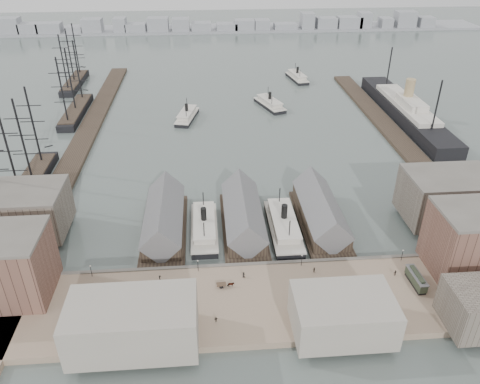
{
  "coord_description": "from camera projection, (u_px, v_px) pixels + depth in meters",
  "views": [
    {
      "loc": [
        -11.33,
        -112.11,
        89.62
      ],
      "look_at": [
        0.0,
        30.0,
        6.0
      ],
      "focal_mm": 35.0,
      "sensor_mm": 36.0,
      "label": 1
    }
  ],
  "objects": [
    {
      "name": "street_bldg_center",
      "position": [
        343.0,
        314.0,
        112.83
      ],
      "size": [
        24.0,
        16.0,
        10.0
      ],
      "primitive_type": "cube",
      "color": "gray",
      "rests_on": "quay"
    },
    {
      "name": "lamp_post_near_e",
      "position": [
        302.0,
        258.0,
        135.14
      ],
      "size": [
        0.44,
        0.44,
        3.92
      ],
      "color": "black",
      "rests_on": "quay"
    },
    {
      "name": "pedestrian_0",
      "position": [
        90.0,
        287.0,
        127.56
      ],
      "size": [
        0.67,
        0.71,
        1.56
      ],
      "primitive_type": "imported",
      "rotation": [
        0.0,
        0.0,
        2.18
      ],
      "color": "black",
      "rests_on": "quay"
    },
    {
      "name": "pedestrian_9",
      "position": [
        475.0,
        289.0,
        126.68
      ],
      "size": [
        0.9,
        0.63,
        1.74
      ],
      "primitive_type": "imported",
      "rotation": [
        0.0,
        0.0,
        3.24
      ],
      "color": "black",
      "rests_on": "quay"
    },
    {
      "name": "pedestrian_2",
      "position": [
        160.0,
        278.0,
        130.45
      ],
      "size": [
        1.06,
        1.28,
        1.73
      ],
      "primitive_type": "imported",
      "rotation": [
        0.0,
        0.0,
        2.01
      ],
      "color": "black",
      "rests_on": "quay"
    },
    {
      "name": "ferry_open_near",
      "position": [
        187.0,
        115.0,
        240.31
      ],
      "size": [
        12.73,
        25.62,
        8.78
      ],
      "rotation": [
        0.0,
        0.0,
        -0.23
      ],
      "color": "black",
      "rests_on": "ground"
    },
    {
      "name": "lamp_post_far_e",
      "position": [
        403.0,
        253.0,
        137.2
      ],
      "size": [
        0.44,
        0.44,
        3.92
      ],
      "color": "black",
      "rests_on": "quay"
    },
    {
      "name": "ferry_docked_west",
      "position": [
        204.0,
        227.0,
        153.02
      ],
      "size": [
        8.49,
        28.29,
        10.1
      ],
      "color": "black",
      "rests_on": "ground"
    },
    {
      "name": "warehouse_west_back",
      "position": [
        24.0,
        212.0,
        148.64
      ],
      "size": [
        26.0,
        20.0,
        14.0
      ],
      "primitive_type": "cube",
      "color": "#60564C",
      "rests_on": "west_land"
    },
    {
      "name": "sailing_ship_near",
      "position": [
        27.0,
        187.0,
        175.14
      ],
      "size": [
        8.45,
        58.23,
        34.75
      ],
      "color": "black",
      "rests_on": "ground"
    },
    {
      "name": "lamp_post_near_w",
      "position": [
        198.0,
        263.0,
        133.09
      ],
      "size": [
        0.44,
        0.44,
        3.92
      ],
      "color": "black",
      "rests_on": "quay"
    },
    {
      "name": "horse_cart_right",
      "position": [
        355.0,
        291.0,
        126.1
      ],
      "size": [
        4.74,
        2.1,
        1.6
      ],
      "rotation": [
        0.0,
        0.0,
        1.69
      ],
      "color": "black",
      "rests_on": "quay"
    },
    {
      "name": "sailing_ship_far",
      "position": [
        75.0,
        82.0,
        288.46
      ],
      "size": [
        8.31,
        46.15,
        34.15
      ],
      "color": "black",
      "rests_on": "ground"
    },
    {
      "name": "seawall",
      "position": [
        249.0,
        266.0,
        137.46
      ],
      "size": [
        180.0,
        1.2,
        2.3
      ],
      "primitive_type": "cube",
      "color": "#59544C",
      "rests_on": "ground"
    },
    {
      "name": "ferry_open_far",
      "position": [
        297.0,
        77.0,
        298.79
      ],
      "size": [
        11.66,
        25.69,
        8.85
      ],
      "rotation": [
        0.0,
        0.0,
        0.18
      ],
      "color": "black",
      "rests_on": "ground"
    },
    {
      "name": "ferry_shed_west",
      "position": [
        164.0,
        219.0,
        152.9
      ],
      "size": [
        14.0,
        42.0,
        12.6
      ],
      "color": "#2D231C",
      "rests_on": "ground"
    },
    {
      "name": "pedestrian_6",
      "position": [
        314.0,
        270.0,
        133.59
      ],
      "size": [
        0.9,
        0.77,
        1.62
      ],
      "primitive_type": "imported",
      "rotation": [
        0.0,
        0.0,
        2.93
      ],
      "color": "black",
      "rests_on": "quay"
    },
    {
      "name": "ferry_shed_center",
      "position": [
        243.0,
        216.0,
        154.68
      ],
      "size": [
        14.0,
        42.0,
        12.6
      ],
      "color": "#2D231C",
      "rests_on": "ground"
    },
    {
      "name": "pedestrian_1",
      "position": [
        83.0,
        298.0,
        123.57
      ],
      "size": [
        0.96,
        0.91,
        1.56
      ],
      "primitive_type": "imported",
      "rotation": [
        0.0,
        0.0,
        0.58
      ],
      "color": "black",
      "rests_on": "quay"
    },
    {
      "name": "pedestrian_8",
      "position": [
        395.0,
        273.0,
        132.39
      ],
      "size": [
        1.11,
        0.76,
        1.75
      ],
      "primitive_type": "imported",
      "rotation": [
        0.0,
        0.0,
        3.5
      ],
      "color": "black",
      "rests_on": "quay"
    },
    {
      "name": "tram",
      "position": [
        416.0,
        279.0,
        128.63
      ],
      "size": [
        2.92,
        9.64,
        3.39
      ],
      "rotation": [
        0.0,
        0.0,
        0.05
      ],
      "color": "black",
      "rests_on": "quay"
    },
    {
      "name": "east_wharf",
      "position": [
        391.0,
        132.0,
        224.85
      ],
      "size": [
        10.0,
        180.0,
        1.6
      ],
      "primitive_type": "cube",
      "color": "#2D231C",
      "rests_on": "ground"
    },
    {
      "name": "quay",
      "position": [
        255.0,
        302.0,
        124.81
      ],
      "size": [
        180.0,
        30.0,
        2.0
      ],
      "primitive_type": "cube",
      "color": "#89725C",
      "rests_on": "ground"
    },
    {
      "name": "pedestrian_7",
      "position": [
        344.0,
        301.0,
        122.52
      ],
      "size": [
        1.19,
        1.29,
        1.74
      ],
      "primitive_type": "imported",
      "rotation": [
        0.0,
        0.0,
        4.08
      ],
      "color": "black",
      "rests_on": "quay"
    },
    {
      "name": "west_wharf",
      "position": [
        87.0,
        133.0,
        223.44
      ],
      "size": [
        10.0,
        220.0,
        1.6
      ],
      "primitive_type": "cube",
      "color": "#2D231C",
      "rests_on": "ground"
    },
    {
      "name": "ferry_shed_east",
      "position": [
        320.0,
        212.0,
        156.47
      ],
      "size": [
        14.0,
        42.0,
        12.6
      ],
      "color": "#2D231C",
      "rests_on": "ground"
    },
    {
      "name": "lamp_post_far_w",
      "position": [
        91.0,
        269.0,
        131.03
      ],
      "size": [
        0.44,
        0.44,
        3.92
      ],
      "color": "black",
      "rests_on": "quay"
    },
    {
      "name": "ocean_steamer",
      "position": [
        406.0,
        110.0,
        240.46
      ],
      "size": [
        14.01,
        102.41,
        20.48
      ],
      "color": "black",
      "rests_on": "ground"
    },
    {
      "name": "pedestrian_3",
      "position": [
        216.0,
        319.0,
        117.05
      ],
      "size": [
        1.02,
        0.53,
        1.66
      ],
      "primitive_type": "imported",
      "rotation": [
        0.0,
        0.0,
        3.27
      ],
      "color": "black",
      "rests_on": "quay"
    },
    {
      "name": "horse_cart_center",
      "position": [
        228.0,
        285.0,
        128.19
      ],
      "size": [
        4.91,
        1.68,
        1.59
      ],
      "rotation": [
        0.0,
        0.0,
        1.64
      ],
      "color": "black",
      "rests_on": "quay"
    },
    {
      "name": "pedestrian_10",
      "position": [
        362.0,
        282.0,
        129.03
      ],
      "size": [
        0.58,
        0.85,
        1.68
      ],
      "primitive_type": "imported",
      "rotation": [
        0.0,
        0.0,
        1.62
      ],
      "color": "black",
      "rests_on": "quay"
    },
    {
      "name": "ferry_open_mid",
      "position": [
        270.0,
        103.0,
        255.73
      ],
      "size": [
        15.69,
        26.31,
        9.01
      ],
      "rotation": [
        0.0,
        0.0,
        0.35
      ],
      "color": "black",
      "rests_on": "ground"
    },
    {
      "name": "pedestrian_5",
      "position": [
        309.0,
        297.0,
        123.87
      ],
      "size": [
        0.72,
        0.59,
        1.75
      ],
      "primitive_type": "imported",
      "rotation": [
        0.0,
        0.0,
        0.22
      ],
      "color": "black",
      "rests_on": "quay"
    },
    {
      "name": "ferry_docked_east",
      "position": [
        284.0,
        225.0,
        153.38
      ],
      "size": [
        9.23,
        30.77,
        10.99
      ],
      "color": "black",
      "rests_on": "ground"
    },
    {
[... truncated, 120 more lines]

